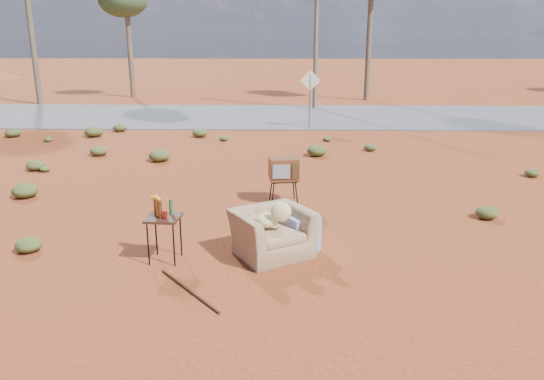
{
  "coord_description": "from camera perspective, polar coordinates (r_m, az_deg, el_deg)",
  "views": [
    {
      "loc": [
        0.5,
        -8.09,
        3.49
      ],
      "look_at": [
        0.31,
        0.98,
        0.8
      ],
      "focal_mm": 35.0,
      "sensor_mm": 36.0,
      "label": 1
    }
  ],
  "objects": [
    {
      "name": "highway",
      "position": [
        23.36,
        -0.02,
        7.97
      ],
      "size": [
        140.0,
        7.0,
        0.04
      ],
      "primitive_type": "cube",
      "color": "#565659",
      "rests_on": "ground"
    },
    {
      "name": "side_table",
      "position": [
        8.49,
        -11.78,
        -2.59
      ],
      "size": [
        0.55,
        0.55,
        1.03
      ],
      "rotation": [
        0.0,
        0.0,
        -0.08
      ],
      "color": "#362113",
      "rests_on": "ground"
    },
    {
      "name": "utility_pole_center",
      "position": [
        25.65,
        4.8,
        17.92
      ],
      "size": [
        1.4,
        0.2,
        8.0
      ],
      "color": "brown",
      "rests_on": "ground"
    },
    {
      "name": "scrub_patch",
      "position": [
        13.01,
        -4.67,
        1.54
      ],
      "size": [
        17.49,
        8.07,
        0.33
      ],
      "color": "#4A5324",
      "rests_on": "ground"
    },
    {
      "name": "ground",
      "position": [
        8.83,
        -2.15,
        -6.78
      ],
      "size": [
        140.0,
        140.0,
        0.0
      ],
      "primitive_type": "plane",
      "color": "brown",
      "rests_on": "ground"
    },
    {
      "name": "rusty_bar",
      "position": [
        7.67,
        -8.91,
        -10.59
      ],
      "size": [
        1.05,
        1.28,
        0.04
      ],
      "primitive_type": "cylinder",
      "rotation": [
        0.0,
        1.57,
        -0.89
      ],
      "color": "#522915",
      "rests_on": "ground"
    },
    {
      "name": "armchair",
      "position": [
        8.64,
        0.52,
        -3.88
      ],
      "size": [
        1.52,
        1.46,
        1.02
      ],
      "rotation": [
        0.0,
        0.0,
        0.54
      ],
      "color": "#937250",
      "rests_on": "ground"
    },
    {
      "name": "tv_unit",
      "position": [
        11.2,
        1.27,
        2.22
      ],
      "size": [
        0.67,
        0.57,
        0.98
      ],
      "rotation": [
        0.0,
        0.0,
        0.14
      ],
      "color": "black",
      "rests_on": "ground"
    },
    {
      "name": "road_sign",
      "position": [
        20.22,
        4.12,
        10.83
      ],
      "size": [
        0.78,
        0.06,
        2.19
      ],
      "color": "brown",
      "rests_on": "ground"
    }
  ]
}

